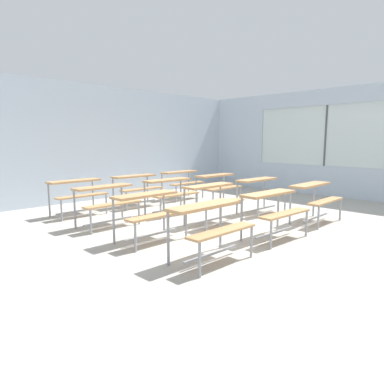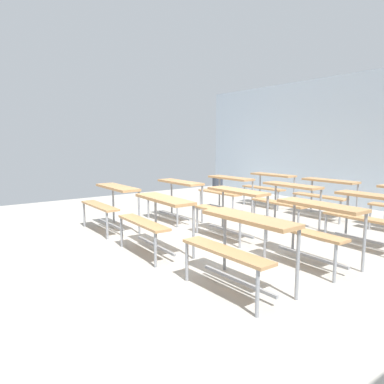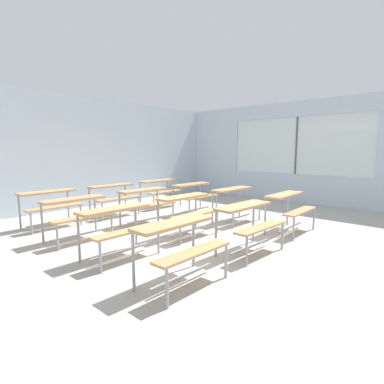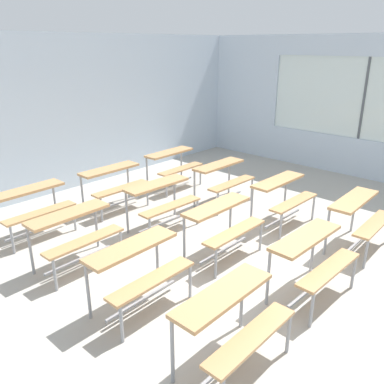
# 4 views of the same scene
# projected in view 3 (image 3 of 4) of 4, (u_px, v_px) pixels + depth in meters

# --- Properties ---
(ground) EXTENTS (10.00, 9.00, 0.05)m
(ground) POSITION_uv_depth(u_px,v_px,m) (199.00, 243.00, 5.21)
(ground) COLOR #ADA89E
(wall_back) EXTENTS (10.00, 0.12, 3.00)m
(wall_back) POSITION_uv_depth(u_px,v_px,m) (73.00, 153.00, 8.00)
(wall_back) COLOR silver
(wall_back) RESTS_ON ground
(wall_right) EXTENTS (0.12, 9.00, 3.00)m
(wall_right) POSITION_uv_depth(u_px,v_px,m) (318.00, 155.00, 8.57)
(wall_right) COLOR silver
(wall_right) RESTS_ON ground
(desk_bench_r0c0) EXTENTS (1.10, 0.59, 0.74)m
(desk_bench_r0c0) POSITION_uv_depth(u_px,v_px,m) (180.00, 238.00, 3.52)
(desk_bench_r0c0) COLOR tan
(desk_bench_r0c0) RESTS_ON ground
(desk_bench_r0c1) EXTENTS (1.12, 0.63, 0.74)m
(desk_bench_r0c1) POSITION_uv_depth(u_px,v_px,m) (249.00, 217.00, 4.60)
(desk_bench_r0c1) COLOR tan
(desk_bench_r0c1) RESTS_ON ground
(desk_bench_r0c2) EXTENTS (1.11, 0.61, 0.74)m
(desk_bench_r0c2) POSITION_uv_depth(u_px,v_px,m) (290.00, 203.00, 5.76)
(desk_bench_r0c2) COLOR tan
(desk_bench_r0c2) RESTS_ON ground
(desk_bench_r1c0) EXTENTS (1.11, 0.60, 0.74)m
(desk_bench_r1c0) POSITION_uv_depth(u_px,v_px,m) (119.00, 221.00, 4.38)
(desk_bench_r1c0) COLOR tan
(desk_bench_r1c0) RESTS_ON ground
(desk_bench_r1c1) EXTENTS (1.10, 0.60, 0.74)m
(desk_bench_r1c1) POSITION_uv_depth(u_px,v_px,m) (188.00, 206.00, 5.52)
(desk_bench_r1c1) COLOR tan
(desk_bench_r1c1) RESTS_ON ground
(desk_bench_r1c2) EXTENTS (1.12, 0.62, 0.74)m
(desk_bench_r1c2) POSITION_uv_depth(u_px,v_px,m) (236.00, 197.00, 6.58)
(desk_bench_r1c2) COLOR tan
(desk_bench_r1c2) RESTS_ON ground
(desk_bench_r2c0) EXTENTS (1.11, 0.61, 0.74)m
(desk_bench_r2c0) POSITION_uv_depth(u_px,v_px,m) (77.00, 209.00, 5.25)
(desk_bench_r2c0) COLOR tan
(desk_bench_r2c0) RESTS_ON ground
(desk_bench_r2c1) EXTENTS (1.12, 0.63, 0.74)m
(desk_bench_r2c1) POSITION_uv_depth(u_px,v_px,m) (146.00, 198.00, 6.40)
(desk_bench_r2c1) COLOR tan
(desk_bench_r2c1) RESTS_ON ground
(desk_bench_r2c2) EXTENTS (1.11, 0.61, 0.74)m
(desk_bench_r2c2) POSITION_uv_depth(u_px,v_px,m) (194.00, 191.00, 7.46)
(desk_bench_r2c2) COLOR tan
(desk_bench_r2c2) RESTS_ON ground
(desk_bench_r3c0) EXTENTS (1.11, 0.61, 0.74)m
(desk_bench_r3c0) POSITION_uv_depth(u_px,v_px,m) (50.00, 200.00, 6.13)
(desk_bench_r3c0) COLOR tan
(desk_bench_r3c0) RESTS_ON ground
(desk_bench_r3c1) EXTENTS (1.11, 0.60, 0.74)m
(desk_bench_r3c1) POSITION_uv_depth(u_px,v_px,m) (114.00, 193.00, 7.19)
(desk_bench_r3c1) COLOR tan
(desk_bench_r3c1) RESTS_ON ground
(desk_bench_r3c2) EXTENTS (1.11, 0.61, 0.74)m
(desk_bench_r3c2) POSITION_uv_depth(u_px,v_px,m) (160.00, 187.00, 8.32)
(desk_bench_r3c2) COLOR tan
(desk_bench_r3c2) RESTS_ON ground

